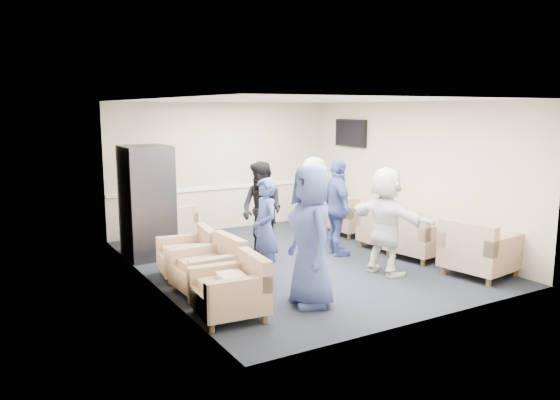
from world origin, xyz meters
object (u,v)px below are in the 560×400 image
armchair_left_mid (211,270)px  armchair_right_near (478,252)px  armchair_right_midfar (388,230)px  person_mid_left (265,229)px  person_mid_right (338,207)px  person_back_left (262,211)px  armchair_left_far (190,256)px  armchair_left_near (233,292)px  armchair_right_midnear (417,238)px  armchair_corner (172,226)px  vending_machine (147,202)px  person_front_right (386,221)px  person_back_right (314,200)px  person_front_left (311,236)px  armchair_right_far (350,218)px

armchair_left_mid → armchair_right_near: (3.87, -1.32, 0.04)m
armchair_right_midfar → person_mid_left: size_ratio=0.61×
person_mid_right → person_back_left: bearing=84.8°
armchair_left_far → armchair_right_near: armchair_right_near is taller
person_mid_right → armchair_left_near: bearing=136.3°
armchair_right_midnear → armchair_right_midfar: (0.00, 0.75, 0.00)m
armchair_left_mid → armchair_corner: size_ratio=0.89×
armchair_left_near → armchair_right_near: armchair_right_near is taller
vending_machine → person_mid_left: (1.15, -2.17, -0.20)m
armchair_right_near → person_mid_right: (-1.14, 2.11, 0.48)m
armchair_left_mid → person_front_right: size_ratio=0.52×
person_back_left → person_back_right: (1.46, 0.59, -0.02)m
person_mid_left → person_back_right: (1.97, 1.63, 0.05)m
armchair_right_midnear → armchair_right_midfar: bearing=-9.8°
armchair_left_near → armchair_right_midfar: 4.24m
armchair_right_near → person_back_left: (-2.40, 2.56, 0.47)m
person_mid_left → person_front_right: size_ratio=0.92×
armchair_right_midfar → person_front_left: bearing=118.1°
armchair_right_midnear → armchair_left_far: bearing=65.7°
armchair_left_mid → armchair_right_midnear: size_ratio=0.85×
armchair_left_near → armchair_right_far: size_ratio=1.00×
armchair_corner → person_mid_right: (2.20, -2.39, 0.55)m
armchair_right_midnear → person_mid_right: 1.46m
armchair_left_far → person_mid_right: person_mid_right is taller
armchair_right_near → person_front_left: (-2.92, 0.25, 0.56)m
armchair_left_far → armchair_right_midfar: size_ratio=0.95×
armchair_left_far → person_back_right: person_back_right is taller
armchair_left_near → person_mid_right: 3.39m
person_front_left → armchair_corner: bearing=-163.9°
person_back_left → person_front_right: size_ratio=1.00×
armchair_right_near → armchair_right_midnear: size_ratio=1.05×
person_front_right → vending_machine: bearing=35.5°
armchair_right_far → person_back_right: size_ratio=0.54×
person_back_right → person_front_right: person_front_right is taller
armchair_right_midfar → armchair_right_far: bearing=-9.0°
person_front_left → armchair_right_midnear: bearing=119.5°
armchair_left_near → person_front_right: (2.84, 0.46, 0.52)m
armchair_right_far → person_mid_right: (-1.19, -1.17, 0.50)m
armchair_right_midnear → armchair_right_midfar: 0.75m
armchair_left_mid → vending_machine: 2.45m
armchair_left_far → person_mid_left: bearing=61.3°
person_back_left → person_mid_right: person_mid_right is taller
armchair_left_mid → person_front_left: (0.95, -1.07, 0.60)m
armchair_right_midnear → armchair_right_far: size_ratio=1.15×
armchair_right_near → vending_machine: vending_machine is taller
armchair_left_far → person_front_left: bearing=33.6°
armchair_left_far → vending_machine: bearing=-163.4°
person_mid_left → armchair_corner: bearing=-166.2°
armchair_right_midfar → vending_machine: bearing=63.6°
armchair_left_far → person_front_right: (2.70, -1.41, 0.53)m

